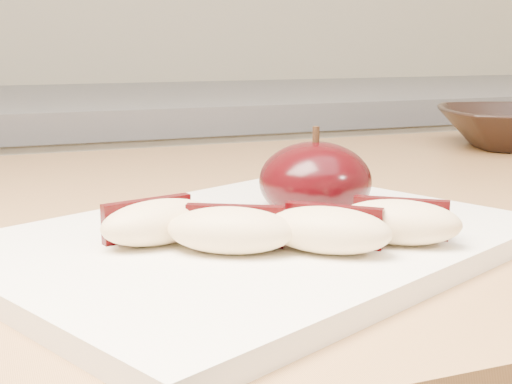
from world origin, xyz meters
name	(u,v)px	position (x,y,z in m)	size (l,w,h in m)	color
back_cabinet	(131,348)	(0.00, 1.20, 0.47)	(2.40, 0.62, 0.94)	silver
cutting_board	(256,242)	(-0.08, 0.36, 0.91)	(0.33, 0.24, 0.01)	white
apple_half	(315,181)	(-0.02, 0.41, 0.93)	(0.08, 0.08, 0.07)	black
apple_wedge_a	(158,222)	(-0.14, 0.36, 0.93)	(0.08, 0.05, 0.03)	beige
apple_wedge_b	(231,230)	(-0.11, 0.33, 0.93)	(0.08, 0.06, 0.03)	beige
apple_wedge_c	(328,230)	(-0.06, 0.31, 0.93)	(0.08, 0.07, 0.03)	beige
apple_wedge_d	(399,222)	(-0.01, 0.31, 0.93)	(0.08, 0.07, 0.03)	beige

